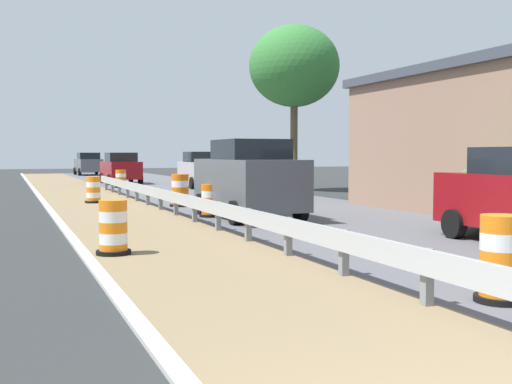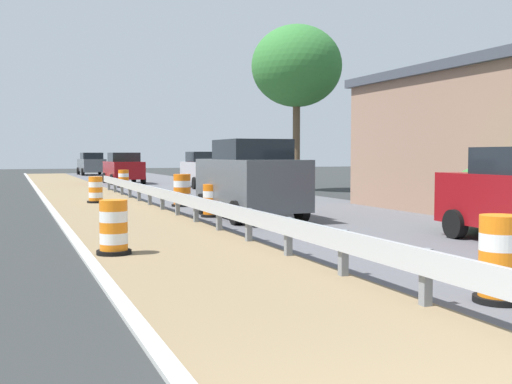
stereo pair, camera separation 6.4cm
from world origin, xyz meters
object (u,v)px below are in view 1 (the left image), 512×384
object	(u,v)px
traffic_barrel_close	(113,230)
traffic_barrel_farthest	(121,180)
car_trailing_near_lane	(202,170)
car_trailing_far_lane	(121,168)
traffic_barrel_far	(93,191)
car_lead_far_lane	(248,179)
traffic_barrel_farther	(180,192)
traffic_barrel_mid	(210,202)
traffic_barrel_nearest	(501,263)
car_lead_near_lane	(88,164)

from	to	relation	value
traffic_barrel_close	traffic_barrel_farthest	size ratio (longest dim) A/B	1.03
car_trailing_near_lane	car_trailing_far_lane	xyz separation A→B (m)	(-3.37, 6.39, -0.02)
traffic_barrel_far	car_trailing_near_lane	size ratio (longest dim) A/B	0.23
traffic_barrel_far	car_lead_far_lane	bearing A→B (deg)	-65.43
traffic_barrel_far	traffic_barrel_farther	bearing A→B (deg)	-46.20
traffic_barrel_farthest	car_lead_far_lane	size ratio (longest dim) A/B	0.21
traffic_barrel_far	car_trailing_near_lane	xyz separation A→B (m)	(6.98, 9.01, 0.54)
traffic_barrel_far	car_lead_far_lane	world-z (taller)	car_lead_far_lane
traffic_barrel_farthest	car_trailing_near_lane	bearing A→B (deg)	-20.21
traffic_barrel_close	traffic_barrel_farther	size ratio (longest dim) A/B	0.88
traffic_barrel_close	traffic_barrel_mid	distance (m)	7.04
traffic_barrel_farthest	traffic_barrel_mid	bearing A→B (deg)	-91.00
traffic_barrel_farthest	car_lead_far_lane	xyz separation A→B (m)	(0.61, -18.01, 0.69)
traffic_barrel_farther	traffic_barrel_nearest	bearing A→B (deg)	-89.95
car_trailing_far_lane	traffic_barrel_farthest	bearing A→B (deg)	169.69
traffic_barrel_nearest	car_lead_near_lane	bearing A→B (deg)	88.85
traffic_barrel_mid	car_trailing_near_lane	bearing A→B (deg)	74.08
traffic_barrel_nearest	traffic_barrel_farthest	bearing A→B (deg)	89.70
traffic_barrel_farthest	car_lead_near_lane	bearing A→B (deg)	87.74
traffic_barrel_nearest	traffic_barrel_farther	bearing A→B (deg)	90.05
traffic_barrel_mid	traffic_barrel_farthest	world-z (taller)	traffic_barrel_farthest
traffic_barrel_nearest	car_trailing_near_lane	xyz separation A→B (m)	(4.33, 27.22, 0.49)
traffic_barrel_nearest	traffic_barrel_close	distance (m)	6.78
traffic_barrel_mid	car_trailing_far_lane	world-z (taller)	car_trailing_far_lane
traffic_barrel_farthest	car_trailing_far_lane	distance (m)	4.95
traffic_barrel_mid	traffic_barrel_far	bearing A→B (deg)	110.49
car_lead_near_lane	car_trailing_far_lane	world-z (taller)	car_lead_near_lane
traffic_barrel_nearest	car_lead_far_lane	size ratio (longest dim) A/B	0.23
traffic_barrel_close	traffic_barrel_farther	world-z (taller)	traffic_barrel_farther
car_lead_near_lane	car_trailing_near_lane	world-z (taller)	car_trailing_near_lane
traffic_barrel_far	traffic_barrel_nearest	bearing A→B (deg)	-81.72
traffic_barrel_nearest	traffic_barrel_farther	xyz separation A→B (m)	(-0.01, 15.46, 0.02)
traffic_barrel_nearest	traffic_barrel_farthest	size ratio (longest dim) A/B	1.11
traffic_barrel_farther	traffic_barrel_farthest	xyz separation A→B (m)	(0.16, 13.30, -0.08)
traffic_barrel_farther	car_trailing_far_lane	distance (m)	18.19
traffic_barrel_close	traffic_barrel_farthest	xyz separation A→B (m)	(4.04, 23.21, -0.01)
traffic_barrel_mid	car_lead_near_lane	world-z (taller)	car_lead_near_lane
traffic_barrel_nearest	traffic_barrel_far	xyz separation A→B (m)	(-2.65, 18.21, -0.05)
traffic_barrel_nearest	car_lead_far_lane	xyz separation A→B (m)	(0.76, 10.76, 0.63)
traffic_barrel_mid	car_lead_near_lane	xyz separation A→B (m)	(1.17, 39.35, 0.56)
traffic_barrel_nearest	car_trailing_near_lane	size ratio (longest dim) A/B	0.26
traffic_barrel_close	traffic_barrel_mid	bearing A→B (deg)	57.95
traffic_barrel_close	car_trailing_far_lane	distance (m)	28.49
traffic_barrel_far	traffic_barrel_farthest	size ratio (longest dim) A/B	1.02
car_trailing_near_lane	car_lead_far_lane	distance (m)	16.85
traffic_barrel_mid	traffic_barrel_farthest	distance (m)	17.25
traffic_barrel_farther	car_trailing_far_lane	world-z (taller)	car_trailing_far_lane
traffic_barrel_farther	car_lead_far_lane	world-z (taller)	car_lead_far_lane
car_lead_near_lane	car_trailing_near_lane	bearing A→B (deg)	-173.52
traffic_barrel_farther	car_trailing_near_lane	world-z (taller)	car_trailing_near_lane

